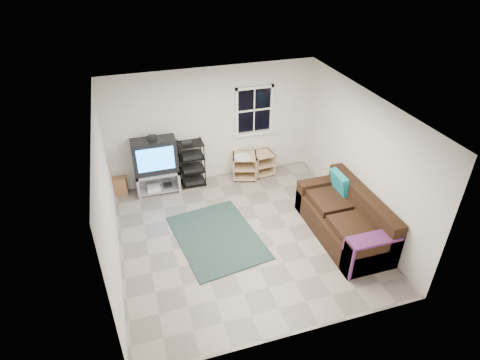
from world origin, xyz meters
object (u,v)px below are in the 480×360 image
object	(u,v)px
side_table_left	(262,162)
side_table_right	(244,164)
sofa	(346,220)
tv_unit	(155,161)
av_rack	(192,166)

from	to	relation	value
side_table_left	side_table_right	world-z (taller)	side_table_right
side_table_right	sofa	world-z (taller)	sofa
tv_unit	side_table_right	bearing A→B (deg)	-0.06
tv_unit	side_table_right	world-z (taller)	tv_unit
av_rack	tv_unit	bearing A→B (deg)	-177.27
sofa	side_table_right	bearing A→B (deg)	114.61
side_table_left	sofa	world-z (taller)	sofa
av_rack	sofa	distance (m)	3.53
tv_unit	side_table_right	size ratio (longest dim) A/B	2.08
side_table_left	tv_unit	bearing A→B (deg)	-179.09
side_table_left	sofa	size ratio (longest dim) A/B	0.25
side_table_left	side_table_right	xyz separation A→B (m)	(-0.45, -0.04, 0.05)
sofa	side_table_left	bearing A→B (deg)	105.62
side_table_left	side_table_right	distance (m)	0.45
tv_unit	av_rack	size ratio (longest dim) A/B	1.26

